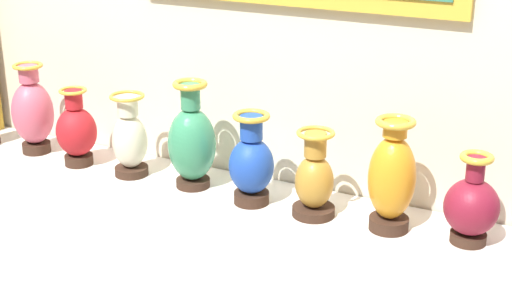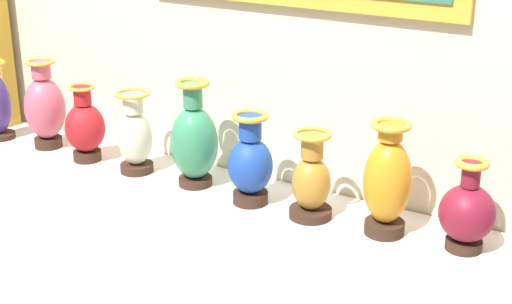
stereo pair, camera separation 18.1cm
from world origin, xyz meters
TOP-DOWN VIEW (x-y plane):
  - back_wall at (0.00, 0.24)m, footprint 4.33×0.14m
  - vase_rose at (-1.08, -0.01)m, footprint 0.18×0.18m
  - vase_crimson at (-0.82, -0.05)m, footprint 0.17×0.17m
  - vase_ivory at (-0.55, -0.04)m, footprint 0.14×0.14m
  - vase_jade at (-0.27, -0.02)m, footprint 0.19×0.19m
  - vase_sapphire at (0.01, -0.06)m, footprint 0.17×0.17m
  - vase_ochre at (0.26, -0.05)m, footprint 0.15×0.15m
  - vase_amber at (0.54, -0.04)m, footprint 0.16×0.16m
  - vase_burgundy at (0.80, -0.01)m, footprint 0.18×0.18m

SIDE VIEW (x-z plane):
  - vase_burgundy at x=0.80m, z-range 0.94..1.25m
  - vase_ochre at x=0.26m, z-range 0.94..1.26m
  - vase_crimson at x=-0.82m, z-range 0.95..1.28m
  - vase_ivory at x=-0.55m, z-range 0.95..1.29m
  - vase_sapphire at x=0.01m, z-range 0.94..1.30m
  - vase_rose at x=-1.08m, z-range 0.95..1.35m
  - vase_jade at x=-0.27m, z-range 0.93..1.36m
  - vase_amber at x=0.54m, z-range 0.95..1.36m
  - back_wall at x=0.00m, z-range 0.02..2.97m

